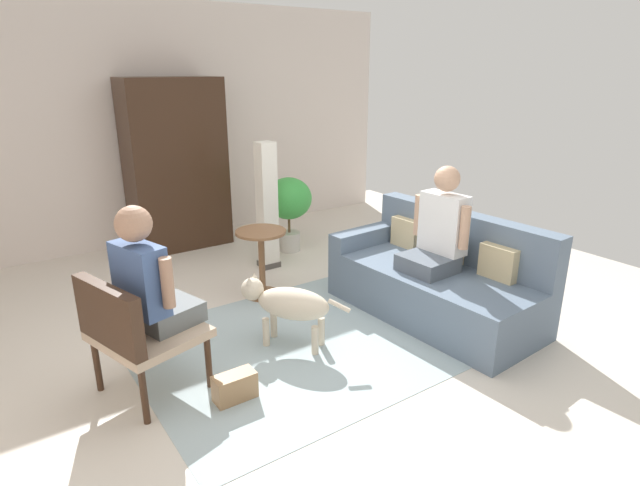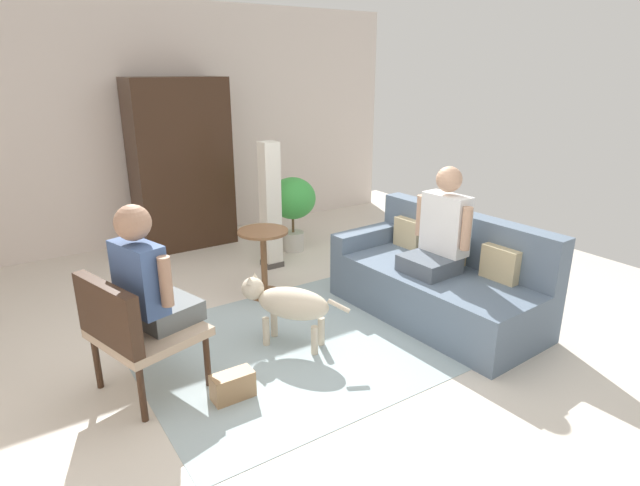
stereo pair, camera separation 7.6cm
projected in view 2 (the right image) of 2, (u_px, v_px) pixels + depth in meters
The scene contains 13 objects.
ground_plane at pixel (308, 342), 4.20m from camera, with size 7.82×7.82×0.00m, color beige.
back_wall at pixel (163, 125), 6.36m from camera, with size 6.55×0.12×2.86m, color silver.
area_rug at pixel (296, 345), 4.14m from camera, with size 2.41×2.02×0.01m, color #9EB2B7.
couch at pixel (438, 281), 4.59m from camera, with size 0.99×1.92×0.89m.
armchair at pixel (132, 326), 3.37m from camera, with size 0.76×0.80×0.86m.
person_on_couch at pixel (441, 230), 4.39m from camera, with size 0.50×0.57×0.89m.
person_on_armchair at pixel (147, 279), 3.39m from camera, with size 0.54×0.54×0.85m.
round_end_table at pixel (264, 257), 4.93m from camera, with size 0.47×0.47×0.66m.
dog at pixel (288, 303), 4.06m from camera, with size 0.59×0.75×0.56m.
potted_plant at pixel (293, 202), 6.11m from camera, with size 0.54×0.54×0.89m.
column_lamp at pixel (270, 207), 5.58m from camera, with size 0.20×0.20×1.37m.
armoire_cabinet at pixel (181, 164), 6.20m from camera, with size 1.12×0.56×2.00m, color #382316.
handbag at pixel (233, 386), 3.46m from camera, with size 0.28×0.14×0.19m, color #99724C.
Camera 2 is at (-1.97, -3.15, 2.11)m, focal length 29.16 mm.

